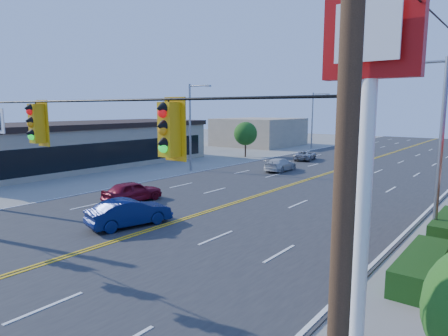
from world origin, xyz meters
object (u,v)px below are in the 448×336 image
Objects in this scene: car_magenta at (132,192)px; car_blue at (130,214)px; car_silver at (305,156)px; car_white at (280,165)px; kfc_pylon at (369,99)px.

car_blue reaches higher than car_magenta.
car_white is at bearing 88.47° from car_silver.
car_magenta is at bearing -26.82° from car_blue.
car_white is at bearing 123.62° from kfc_pylon.
car_silver is at bearing -83.82° from car_magenta.
car_blue is (-12.30, 2.85, -5.36)m from kfc_pylon.
car_magenta is (-16.26, 6.32, -5.39)m from kfc_pylon.
car_blue is at bearing 166.95° from kfc_pylon.
car_magenta is at bearing 83.10° from car_white.
car_white is 1.05× the size of car_silver.
car_white is at bearing -67.72° from car_blue.
car_blue is 28.70m from car_silver.
car_white is (-15.04, 22.62, -5.45)m from kfc_pylon.
kfc_pylon is 2.06× the size of car_blue.
car_blue reaches higher than car_silver.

